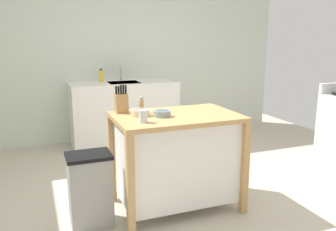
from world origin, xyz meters
name	(u,v)px	position (x,y,z in m)	size (l,w,h in m)	color
ground_plane	(172,204)	(0.00, 0.00, 0.00)	(6.51, 6.51, 0.00)	#BCB29E
wall_back	(112,54)	(0.00, 2.45, 1.30)	(5.51, 0.10, 2.60)	silver
kitchen_island	(176,156)	(0.02, -0.04, 0.49)	(1.10, 0.72, 0.88)	tan
knife_block	(121,102)	(-0.41, 0.22, 0.98)	(0.11, 0.09, 0.25)	#AD7F4C
bowl_ceramic_small	(140,112)	(-0.29, 0.03, 0.91)	(0.16, 0.16, 0.06)	beige
bowl_stoneware_deep	(162,113)	(-0.13, -0.06, 0.91)	(0.15, 0.15, 0.05)	gray
drinking_cup	(143,116)	(-0.34, -0.21, 0.93)	(0.07, 0.07, 0.10)	silver
pepper_grinder	(142,105)	(-0.24, 0.15, 0.95)	(0.04, 0.04, 0.15)	tan
trash_bin	(90,190)	(-0.77, -0.09, 0.32)	(0.36, 0.28, 0.63)	gray
sink_counter	(124,113)	(0.08, 2.10, 0.46)	(1.53, 0.60, 0.92)	white
sink_faucet	(121,74)	(0.08, 2.24, 1.03)	(0.02, 0.02, 0.22)	#B7BCC1
bottle_spray_cleaner	(101,76)	(-0.23, 2.19, 1.01)	(0.06, 0.06, 0.20)	yellow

